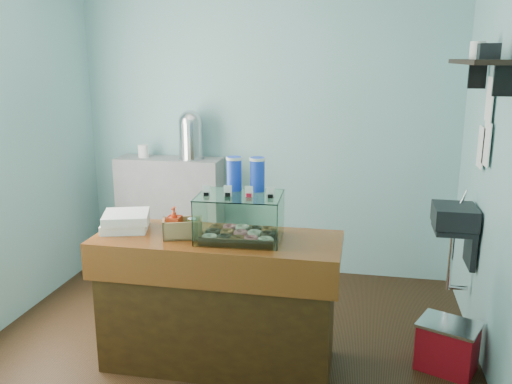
% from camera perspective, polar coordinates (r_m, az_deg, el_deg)
% --- Properties ---
extents(ground, '(3.50, 3.50, 0.00)m').
position_cam_1_polar(ground, '(4.11, -2.92, -15.59)').
color(ground, black).
rests_on(ground, ground).
extents(room_shell, '(3.54, 3.04, 2.82)m').
position_cam_1_polar(room_shell, '(3.59, -2.83, 8.82)').
color(room_shell, '#82BDBC').
rests_on(room_shell, ground).
extents(counter, '(1.60, 0.60, 0.90)m').
position_cam_1_polar(counter, '(3.68, -4.00, -11.29)').
color(counter, '#3E260C').
rests_on(counter, ground).
extents(back_shelf, '(1.00, 0.32, 1.10)m').
position_cam_1_polar(back_shelf, '(5.32, -8.95, -2.30)').
color(back_shelf, '#949497').
rests_on(back_shelf, ground).
extents(display_case, '(0.55, 0.41, 0.51)m').
position_cam_1_polar(display_case, '(3.45, -1.55, -2.25)').
color(display_case, '#321C0F').
rests_on(display_case, counter).
extents(condiment_crate, '(0.29, 0.22, 0.20)m').
position_cam_1_polar(condiment_crate, '(3.52, -7.98, -3.60)').
color(condiment_crate, '#A38351').
rests_on(condiment_crate, counter).
extents(pastry_boxes, '(0.38, 0.37, 0.12)m').
position_cam_1_polar(pastry_boxes, '(3.74, -13.55, -2.99)').
color(pastry_boxes, white).
rests_on(pastry_boxes, counter).
extents(coffee_urn, '(0.25, 0.25, 0.46)m').
position_cam_1_polar(coffee_urn, '(5.07, -6.89, 6.12)').
color(coffee_urn, silver).
rests_on(coffee_urn, back_shelf).
extents(red_cooler, '(0.46, 0.41, 0.33)m').
position_cam_1_polar(red_cooler, '(3.94, 19.50, -15.03)').
color(red_cooler, red).
rests_on(red_cooler, ground).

